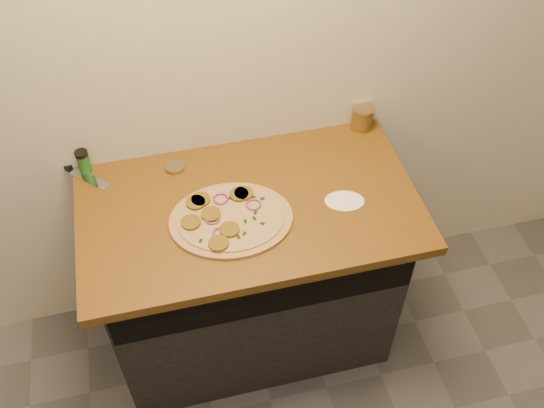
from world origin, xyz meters
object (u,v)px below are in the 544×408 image
object	(u,v)px
chefs_knife	(72,170)
salsa_jar	(362,117)
spice_shaker	(84,162)
pizza	(229,218)

from	to	relation	value
chefs_knife	salsa_jar	size ratio (longest dim) A/B	2.34
chefs_knife	spice_shaker	world-z (taller)	spice_shaker
chefs_knife	salsa_jar	distance (m)	1.12
chefs_knife	salsa_jar	world-z (taller)	salsa_jar
salsa_jar	chefs_knife	bearing A→B (deg)	179.27
pizza	salsa_jar	size ratio (longest dim) A/B	4.70
chefs_knife	spice_shaker	bearing A→B (deg)	-16.04
salsa_jar	spice_shaker	bearing A→B (deg)	180.00
pizza	salsa_jar	bearing A→B (deg)	30.96
salsa_jar	spice_shaker	distance (m)	1.07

